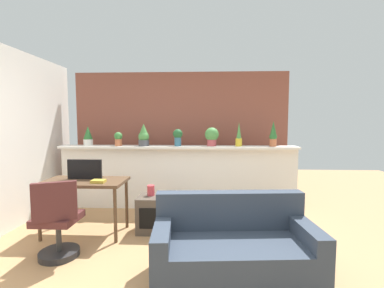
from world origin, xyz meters
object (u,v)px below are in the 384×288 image
Objects in this scene: potted_plant_3 at (178,136)px; potted_plant_6 at (273,134)px; tv_monitor at (85,169)px; potted_plant_5 at (239,136)px; potted_plant_0 at (88,136)px; desk at (85,186)px; side_cube_shelf at (152,214)px; office_chair at (58,225)px; potted_plant_4 at (212,136)px; vase_on_shelf at (151,190)px; potted_plant_1 at (118,139)px; book_on_desk at (98,181)px; couch at (234,250)px; potted_plant_2 at (144,136)px.

potted_plant_3 is 0.68× the size of potted_plant_6.
potted_plant_5 is at bearing 24.58° from tv_monitor.
desk is at bearing -68.99° from potted_plant_0.
potted_plant_0 is at bearing 142.72° from side_cube_shelf.
tv_monitor is 0.92m from office_chair.
potted_plant_3 is 0.91× the size of potted_plant_4.
side_cube_shelf is at bearing 42.27° from office_chair.
potted_plant_3 is at bearing 179.88° from potted_plant_5.
potted_plant_3 is 2.02× the size of vase_on_shelf.
book_on_desk is at bearing -84.29° from potted_plant_1.
office_chair reaches higher than side_cube_shelf.
couch is (2.37, -2.11, -1.01)m from potted_plant_0.
side_cube_shelf is (1.35, -1.02, -1.04)m from potted_plant_0.
potted_plant_3 is 1.21m from vase_on_shelf.
book_on_desk is at bearing 153.86° from couch.
potted_plant_1 is at bearing 131.34° from couch.
side_cube_shelf is (-0.27, -0.97, -1.04)m from potted_plant_3.
potted_plant_3 is 0.71× the size of potted_plant_5.
potted_plant_3 is 1.45m from side_cube_shelf.
potted_plant_0 reaches higher than side_cube_shelf.
potted_plant_3 is at bearing 56.87° from office_chair.
potted_plant_4 is at bearing 46.20° from office_chair.
potted_plant_6 is 0.40× the size of desk.
tv_monitor is at bearing -68.90° from potted_plant_0.
potted_plant_4 reaches higher than tv_monitor.
potted_plant_4 is 0.29× the size of desk.
potted_plant_0 is 1.99× the size of book_on_desk.
potted_plant_6 is at bearing 20.11° from tv_monitor.
potted_plant_3 reaches higher than potted_plant_1.
potted_plant_6 is (1.05, -0.03, 0.03)m from potted_plant_4.
potted_plant_5 is (2.10, 0.01, 0.05)m from potted_plant_1.
desk is at bearing 153.65° from couch.
desk is (-2.22, -1.11, -0.63)m from potted_plant_5.
potted_plant_6 is 0.87× the size of side_cube_shelf.
desk is at bearing -96.44° from potted_plant_1.
potted_plant_6 is at bearing 0.49° from potted_plant_1.
potted_plant_3 reaches higher than book_on_desk.
potted_plant_6 is (2.68, 0.02, 0.08)m from potted_plant_1.
potted_plant_1 is 1.25m from desk.
vase_on_shelf is (0.88, 0.87, 0.18)m from office_chair.
office_chair is (-0.01, -0.69, -0.28)m from desk.
couch is (0.17, -2.11, -1.02)m from potted_plant_4.
side_cube_shelf is 0.88m from book_on_desk.
potted_plant_2 is 0.81× the size of tv_monitor.
potted_plant_3 is 1.63m from tv_monitor.
couch is at bearing -26.35° from desk.
potted_plant_3 is 0.32× the size of office_chair.
couch is at bearing -41.73° from potted_plant_0.
potted_plant_5 is at bearing -0.46° from potted_plant_2.
potted_plant_3 is 0.18× the size of couch.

